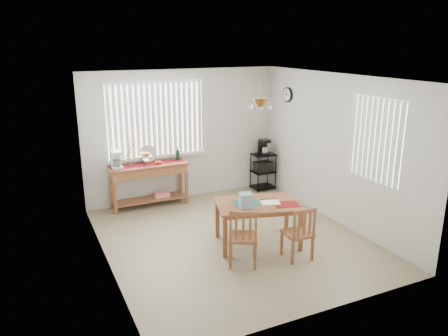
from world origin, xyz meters
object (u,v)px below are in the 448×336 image
cart_items (263,147)px  dining_table (258,208)px  chair_left (243,237)px  chair_right (299,234)px  wire_cart (263,168)px  sideboard (149,175)px

cart_items → dining_table: (-1.42, -2.30, -0.33)m
chair_left → chair_right: bearing=-12.9°
dining_table → wire_cart: bearing=58.2°
wire_cart → chair_right: chair_right is taller
wire_cart → chair_right: 3.20m
sideboard → chair_left: (0.55, -2.85, -0.20)m
chair_right → wire_cart: bearing=69.3°
wire_cart → chair_right: (-1.13, -2.99, -0.07)m
dining_table → chair_left: 0.76m
sideboard → chair_left: bearing=-79.1°
dining_table → chair_right: 0.79m
chair_right → chair_left: bearing=167.1°
chair_left → chair_right: (0.82, -0.19, -0.02)m
sideboard → cart_items: 2.52m
cart_items → chair_right: (-1.13, -3.00, -0.53)m
wire_cart → chair_left: bearing=-124.8°
sideboard → dining_table: 2.58m
dining_table → chair_right: chair_right is taller
cart_items → chair_left: size_ratio=0.37×
chair_right → dining_table: bearing=112.8°
dining_table → chair_left: size_ratio=1.66×
sideboard → dining_table: size_ratio=1.03×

